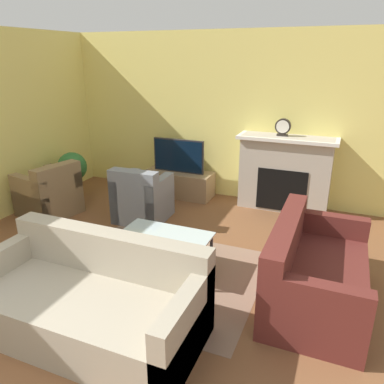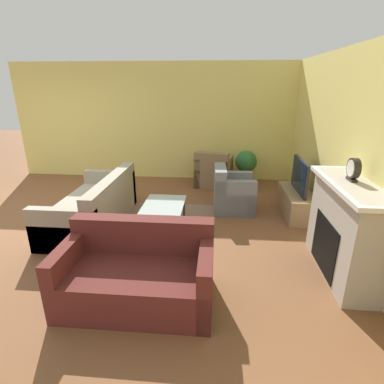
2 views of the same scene
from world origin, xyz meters
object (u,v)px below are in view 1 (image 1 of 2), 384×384
(couch_sectional, at_px, (91,303))
(armchair_accent, at_px, (142,200))
(tv, at_px, (179,156))
(armchair_by_window, at_px, (50,195))
(couch_loveseat, at_px, (313,275))
(coffee_table, at_px, (163,239))
(mantel_clock, at_px, (283,127))
(potted_plant, at_px, (72,169))

(couch_sectional, relative_size, armchair_accent, 2.43)
(tv, bearing_deg, armchair_by_window, -134.60)
(couch_loveseat, distance_m, armchair_by_window, 4.01)
(coffee_table, relative_size, mantel_clock, 3.93)
(armchair_by_window, bearing_deg, armchair_accent, 116.44)
(tv, height_order, armchair_by_window, tv)
(coffee_table, xyz_separation_m, potted_plant, (-2.45, 1.48, 0.14))
(armchair_by_window, relative_size, coffee_table, 0.86)
(coffee_table, relative_size, potted_plant, 1.30)
(tv, distance_m, couch_loveseat, 3.34)
(tv, bearing_deg, couch_sectional, -78.38)
(couch_loveseat, xyz_separation_m, mantel_clock, (-0.77, 2.34, 1.01))
(couch_sectional, relative_size, armchair_by_window, 2.24)
(armchair_by_window, bearing_deg, potted_plant, -157.42)
(armchair_accent, relative_size, mantel_clock, 3.12)
(armchair_accent, xyz_separation_m, coffee_table, (0.91, -1.11, 0.07))
(couch_sectional, bearing_deg, armchair_accent, 109.02)
(armchair_by_window, distance_m, armchair_accent, 1.45)
(coffee_table, bearing_deg, couch_loveseat, 0.94)
(couch_loveseat, height_order, mantel_clock, mantel_clock)
(couch_loveseat, distance_m, armchair_accent, 2.76)
(tv, xyz_separation_m, coffee_table, (0.83, -2.26, -0.34))
(couch_sectional, bearing_deg, potted_plant, 131.30)
(couch_sectional, height_order, couch_loveseat, same)
(couch_sectional, bearing_deg, coffee_table, 83.78)
(armchair_accent, bearing_deg, armchair_by_window, 12.36)
(armchair_accent, relative_size, potted_plant, 1.04)
(armchair_by_window, relative_size, mantel_clock, 3.39)
(armchair_by_window, bearing_deg, coffee_table, 84.05)
(tv, height_order, potted_plant, tv)
(armchair_accent, height_order, potted_plant, armchair_accent)
(couch_sectional, height_order, armchair_by_window, same)
(coffee_table, height_order, potted_plant, potted_plant)
(couch_loveseat, bearing_deg, coffee_table, 90.94)
(couch_loveseat, bearing_deg, tv, 47.72)
(tv, bearing_deg, couch_loveseat, -42.28)
(couch_sectional, xyz_separation_m, mantel_clock, (0.98, 3.53, 1.02))
(armchair_accent, relative_size, coffee_table, 0.79)
(mantel_clock, bearing_deg, armchair_by_window, -153.03)
(armchair_by_window, xyz_separation_m, coffee_table, (2.32, -0.75, 0.07))
(potted_plant, bearing_deg, couch_sectional, -48.70)
(tv, height_order, armchair_accent, tv)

